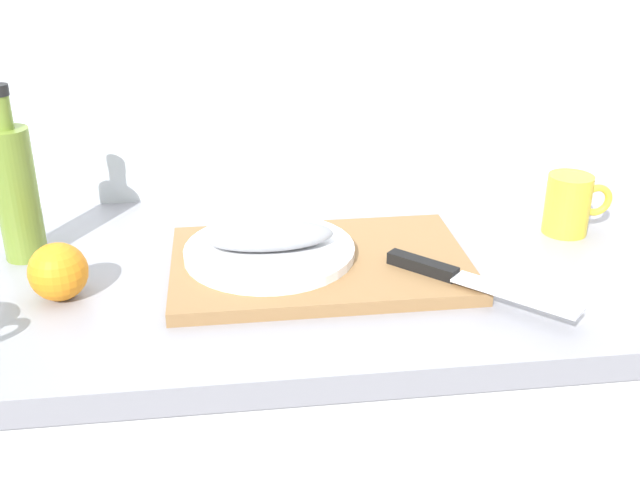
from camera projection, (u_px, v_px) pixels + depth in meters
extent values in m
cube|color=silver|center=(276.00, 2.00, 1.34)|extent=(3.20, 0.05, 2.50)
cube|color=gray|center=(298.00, 277.00, 1.20)|extent=(2.00, 0.60, 0.04)
cube|color=olive|center=(320.00, 264.00, 1.17)|extent=(0.45, 0.29, 0.02)
cylinder|color=white|center=(269.00, 251.00, 1.17)|extent=(0.26, 0.26, 0.01)
ellipsoid|color=gray|center=(269.00, 235.00, 1.16)|extent=(0.19, 0.08, 0.04)
cube|color=silver|center=(515.00, 294.00, 1.05)|extent=(0.15, 0.15, 0.00)
cube|color=black|center=(422.00, 266.00, 1.13)|extent=(0.09, 0.09, 0.02)
cylinder|color=olive|center=(17.00, 195.00, 1.18)|extent=(0.06, 0.06, 0.21)
cylinder|color=olive|center=(2.00, 112.00, 1.12)|extent=(0.03, 0.03, 0.05)
cylinder|color=yellow|center=(568.00, 204.00, 1.28)|extent=(0.07, 0.07, 0.10)
torus|color=yellow|center=(596.00, 200.00, 1.29)|extent=(0.06, 0.01, 0.06)
sphere|color=orange|center=(58.00, 272.00, 1.08)|extent=(0.08, 0.08, 0.08)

